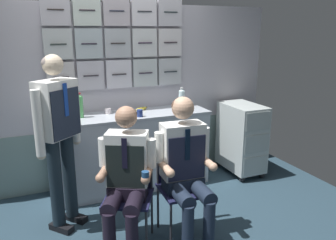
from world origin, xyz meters
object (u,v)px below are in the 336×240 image
crew_member_standing (59,129)px  crew_member_center (186,164)px  paper_cup_blue (140,113)px  snack_banana (141,109)px  crew_member_left (126,175)px  sparkling_bottle_green (182,99)px  service_trolley (242,137)px  folding_chair_center (179,177)px  folding_chair_left (130,184)px

crew_member_standing → crew_member_center: bearing=-33.5°
paper_cup_blue → snack_banana: paper_cup_blue is taller
crew_member_left → snack_banana: crew_member_left is taller
crew_member_center → sparkling_bottle_green: (0.54, 1.25, 0.31)m
crew_member_left → crew_member_standing: size_ratio=0.76×
crew_member_center → crew_member_standing: 1.20m
service_trolley → folding_chair_center: (-1.32, -0.90, 0.04)m
service_trolley → paper_cup_blue: 1.47m
service_trolley → snack_banana: snack_banana is taller
folding_chair_left → crew_member_left: size_ratio=0.68×
folding_chair_center → crew_member_standing: (-0.99, 0.49, 0.44)m
crew_member_left → service_trolley: bearing=28.4°
service_trolley → folding_chair_center: size_ratio=1.08×
service_trolley → crew_member_left: (-1.86, -1.01, 0.20)m
folding_chair_left → crew_member_center: (0.45, -0.19, 0.19)m
service_trolley → snack_banana: (-1.29, 0.27, 0.44)m
sparkling_bottle_green → snack_banana: (-0.50, 0.08, -0.10)m
crew_member_left → crew_member_center: bearing=-5.3°
folding_chair_left → folding_chair_center: same height
folding_chair_left → crew_member_left: bearing=-117.4°
folding_chair_left → crew_member_center: size_ratio=0.66×
crew_member_left → crew_member_center: 0.53m
crew_member_standing → paper_cup_blue: bearing=23.9°
crew_member_standing → paper_cup_blue: size_ratio=20.74×
folding_chair_center → sparkling_bottle_green: (0.54, 1.09, 0.50)m
folding_chair_center → snack_banana: size_ratio=5.00×
crew_member_left → snack_banana: (0.57, 1.28, 0.24)m
folding_chair_left → snack_banana: (0.50, 1.14, 0.40)m
crew_member_center → paper_cup_blue: 1.08m
crew_member_center → crew_member_standing: crew_member_standing is taller
crew_member_left → crew_member_center: size_ratio=0.96×
crew_member_left → folding_chair_center: crew_member_left is taller
folding_chair_left → sparkling_bottle_green: 1.53m
crew_member_left → sparkling_bottle_green: crew_member_left is taller
folding_chair_left → folding_chair_center: (0.46, -0.03, 0.00)m
crew_member_standing → sparkling_bottle_green: 1.64m
sparkling_bottle_green → crew_member_left: bearing=-131.8°
folding_chair_left → crew_member_left: 0.23m
folding_chair_left → crew_member_standing: bearing=139.3°
folding_chair_left → crew_member_standing: size_ratio=0.52×
service_trolley → crew_member_standing: bearing=-169.9°
folding_chair_center → sparkling_bottle_green: bearing=63.8°
service_trolley → sparkling_bottle_green: sparkling_bottle_green is taller
folding_chair_left → crew_member_standing: (-0.53, 0.45, 0.44)m
service_trolley → crew_member_left: size_ratio=0.74×
folding_chair_center → snack_banana: (0.04, 1.17, 0.40)m
service_trolley → sparkling_bottle_green: size_ratio=3.56×
paper_cup_blue → sparkling_bottle_green: bearing=17.8°
crew_member_left → crew_member_standing: 0.80m
sparkling_bottle_green → paper_cup_blue: size_ratio=3.27×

